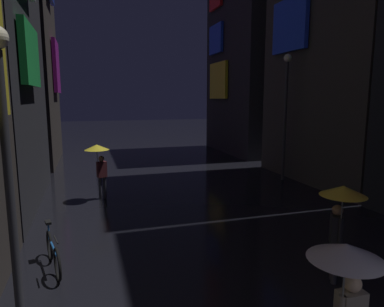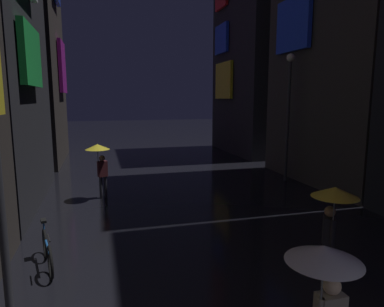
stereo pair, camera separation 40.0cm
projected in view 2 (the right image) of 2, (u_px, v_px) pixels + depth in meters
The scene contains 6 objects.
building_right_far at pixel (258, 25), 23.40m from camera, with size 4.25×7.52×17.53m.
pedestrian_midstreet_centre_yellow at pixel (333, 208), 6.73m from camera, with size 0.90×0.90×2.12m.
pedestrian_foreground_left_clear at pixel (326, 280), 4.07m from camera, with size 0.90×0.90×2.12m.
pedestrian_foreground_right_yellow at pixel (99, 156), 12.87m from camera, with size 0.90×0.90×2.12m.
bicycle_parked_at_storefront at pixel (47, 251), 7.76m from camera, with size 0.48×1.79×0.96m.
streetlamp_right_far at pixel (289, 103), 15.50m from camera, with size 0.36×0.36×5.78m.
Camera 2 is at (-3.35, -0.68, 3.81)m, focal length 32.00 mm.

